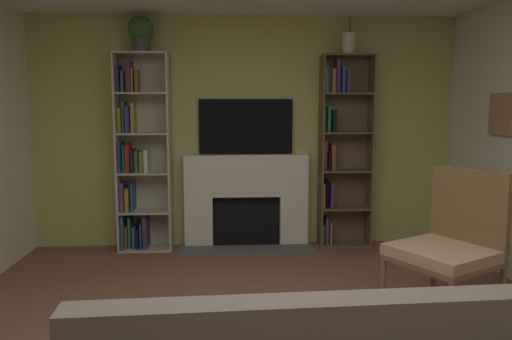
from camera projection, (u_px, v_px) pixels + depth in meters
wall_back_accent at (246, 132)px, 5.62m from camera, size 4.80×0.06×2.55m
fireplace at (246, 199)px, 5.59m from camera, size 1.47×0.48×1.03m
tv at (246, 126)px, 5.55m from camera, size 1.04×0.06×0.60m
bookshelf_left at (139, 158)px, 5.43m from camera, size 0.57×0.32×2.12m
bookshelf_right at (340, 146)px, 5.58m from camera, size 0.57×0.26×2.12m
potted_plant at (141, 32)px, 5.24m from camera, size 0.26×0.26×0.38m
vase_with_flowers at (349, 42)px, 5.39m from camera, size 0.14×0.14×0.40m
armchair at (451, 242)px, 3.71m from camera, size 0.86×0.87×1.09m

